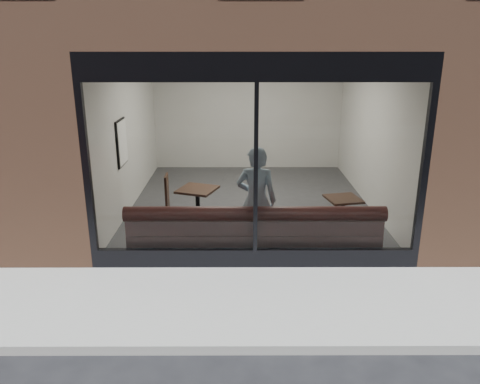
{
  "coord_description": "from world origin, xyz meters",
  "views": [
    {
      "loc": [
        -0.25,
        -4.49,
        3.33
      ],
      "look_at": [
        -0.23,
        2.4,
        1.11
      ],
      "focal_mm": 35.0,
      "sensor_mm": 36.0,
      "label": 1
    }
  ],
  "objects_px": {
    "cafe_chair_left": "(158,211)",
    "banquette": "(254,243)",
    "person": "(256,201)",
    "cafe_table_left": "(197,189)",
    "cafe_table_right": "(343,199)"
  },
  "relations": [
    {
      "from": "cafe_chair_left",
      "to": "banquette",
      "type": "bearing_deg",
      "value": 138.46
    },
    {
      "from": "banquette",
      "to": "cafe_chair_left",
      "type": "relative_size",
      "value": 10.89
    },
    {
      "from": "person",
      "to": "cafe_table_left",
      "type": "relative_size",
      "value": 2.78
    },
    {
      "from": "cafe_table_left",
      "to": "cafe_chair_left",
      "type": "xyz_separation_m",
      "value": [
        -0.79,
        0.23,
        -0.5
      ]
    },
    {
      "from": "person",
      "to": "cafe_table_right",
      "type": "height_order",
      "value": "person"
    },
    {
      "from": "cafe_chair_left",
      "to": "cafe_table_left",
      "type": "bearing_deg",
      "value": 161.42
    },
    {
      "from": "person",
      "to": "cafe_chair_left",
      "type": "bearing_deg",
      "value": -26.69
    },
    {
      "from": "person",
      "to": "cafe_table_right",
      "type": "relative_size",
      "value": 3.23
    },
    {
      "from": "cafe_table_left",
      "to": "cafe_table_right",
      "type": "bearing_deg",
      "value": -11.99
    },
    {
      "from": "cafe_table_right",
      "to": "cafe_chair_left",
      "type": "bearing_deg",
      "value": 167.01
    },
    {
      "from": "cafe_table_right",
      "to": "person",
      "type": "bearing_deg",
      "value": -161.2
    },
    {
      "from": "banquette",
      "to": "cafe_table_right",
      "type": "relative_size",
      "value": 7.25
    },
    {
      "from": "person",
      "to": "cafe_table_right",
      "type": "distance_m",
      "value": 1.62
    },
    {
      "from": "person",
      "to": "cafe_table_left",
      "type": "xyz_separation_m",
      "value": [
        -1.04,
        1.06,
        -0.15
      ]
    },
    {
      "from": "banquette",
      "to": "cafe_table_right",
      "type": "bearing_deg",
      "value": 23.85
    }
  ]
}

